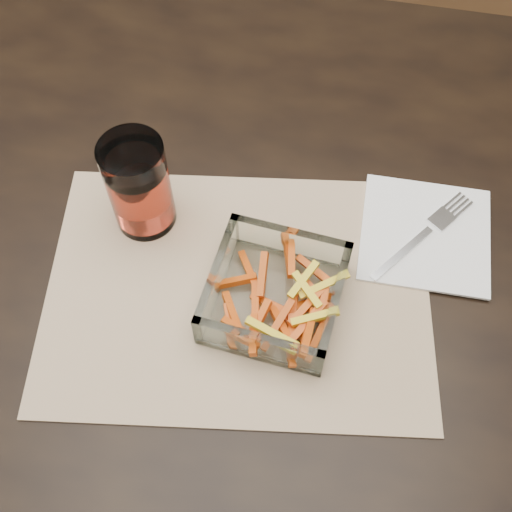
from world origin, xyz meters
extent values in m
plane|color=#331E0F|center=(0.00, 0.00, 0.00)|extent=(4.50, 4.50, 0.00)
cube|color=black|center=(0.00, 0.00, 0.73)|extent=(1.60, 0.90, 0.03)
cube|color=tan|center=(0.03, -0.10, 0.75)|extent=(0.50, 0.39, 0.00)
cube|color=white|center=(0.08, -0.11, 0.76)|extent=(0.16, 0.16, 0.01)
cube|color=white|center=(0.08, -0.05, 0.78)|extent=(0.15, 0.02, 0.06)
cube|color=white|center=(0.07, -0.18, 0.78)|extent=(0.15, 0.02, 0.06)
cube|color=white|center=(0.01, -0.11, 0.78)|extent=(0.02, 0.15, 0.06)
cube|color=white|center=(0.15, -0.12, 0.78)|extent=(0.02, 0.15, 0.06)
cylinder|color=white|center=(-0.10, -0.02, 0.82)|extent=(0.07, 0.07, 0.13)
cylinder|color=red|center=(-0.10, -0.02, 0.80)|extent=(0.06, 0.06, 0.09)
cube|color=white|center=(0.24, 0.02, 0.76)|extent=(0.16, 0.16, 0.00)
cube|color=silver|center=(0.22, -0.02, 0.76)|extent=(0.07, 0.09, 0.00)
cube|color=silver|center=(0.26, 0.04, 0.76)|extent=(0.04, 0.04, 0.00)
cube|color=silver|center=(0.27, 0.07, 0.76)|extent=(0.02, 0.03, 0.00)
cube|color=silver|center=(0.28, 0.07, 0.76)|extent=(0.02, 0.03, 0.00)
cube|color=silver|center=(0.28, 0.06, 0.76)|extent=(0.02, 0.03, 0.00)
cube|color=silver|center=(0.29, 0.06, 0.76)|extent=(0.02, 0.03, 0.00)
camera|label=1|loc=(0.12, -0.44, 1.43)|focal=45.00mm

